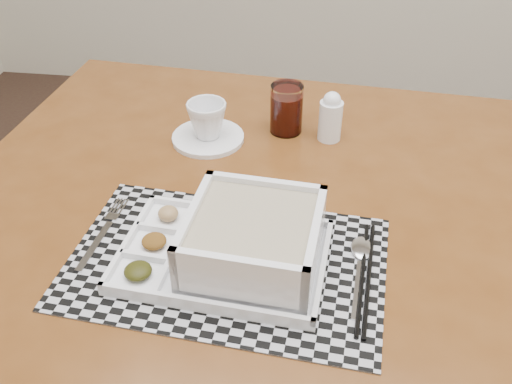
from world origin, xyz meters
TOP-DOWN VIEW (x-y plane):
  - dining_table at (-0.77, 0.43)m, footprint 1.16×1.16m
  - placemat at (-0.77, 0.30)m, footprint 0.52×0.35m
  - serving_tray at (-0.74, 0.30)m, footprint 0.34×0.25m
  - fork at (-0.99, 0.34)m, footprint 0.03×0.19m
  - spoon at (-0.56, 0.34)m, footprint 0.04×0.18m
  - chopsticks at (-0.55, 0.29)m, footprint 0.04×0.24m
  - saucer at (-0.87, 0.65)m, footprint 0.15×0.15m
  - cup at (-0.87, 0.65)m, footprint 0.10×0.10m
  - juice_glass at (-0.71, 0.71)m, footprint 0.07×0.07m
  - creamer_bottle at (-0.62, 0.69)m, footprint 0.05×0.05m

SIDE VIEW (x-z plane):
  - dining_table at x=-0.77m, z-range 0.32..1.13m
  - placemat at x=-0.77m, z-range 0.81..0.81m
  - fork at x=-0.99m, z-range 0.81..0.81m
  - saucer at x=-0.87m, z-range 0.81..0.82m
  - spoon at x=-0.56m, z-range 0.81..0.82m
  - chopsticks at x=-0.55m, z-range 0.81..0.82m
  - serving_tray at x=-0.74m, z-range 0.80..0.90m
  - cup at x=-0.87m, z-range 0.82..0.89m
  - juice_glass at x=-0.71m, z-range 0.80..0.91m
  - creamer_bottle at x=-0.62m, z-range 0.81..0.91m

